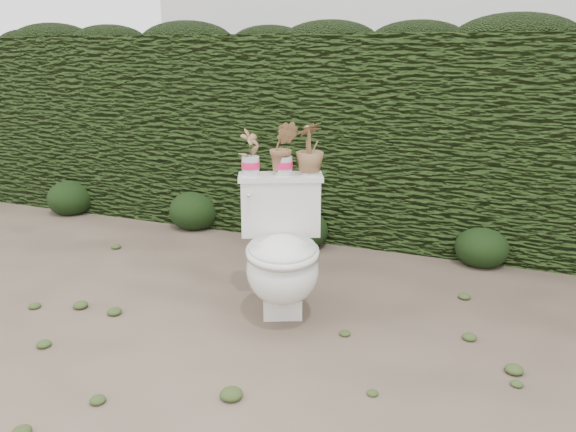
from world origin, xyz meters
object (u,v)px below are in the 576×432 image
at_px(potted_plant_left, 250,153).
at_px(potted_plant_center, 283,149).
at_px(toilet, 282,255).
at_px(potted_plant_right, 310,150).

distance_m(potted_plant_left, potted_plant_center, 0.20).
distance_m(toilet, potted_plant_center, 0.62).
xyz_separation_m(toilet, potted_plant_center, (-0.08, 0.23, 0.57)).
xyz_separation_m(toilet, potted_plant_left, (-0.26, 0.15, 0.55)).
bearing_deg(potted_plant_right, toilet, 11.12).
height_order(potted_plant_left, potted_plant_center, potted_plant_center).
relative_size(potted_plant_left, potted_plant_right, 0.87).
xyz_separation_m(potted_plant_left, potted_plant_right, (0.32, 0.14, 0.02)).
bearing_deg(potted_plant_left, potted_plant_center, -49.73).
height_order(toilet, potted_plant_right, potted_plant_right).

